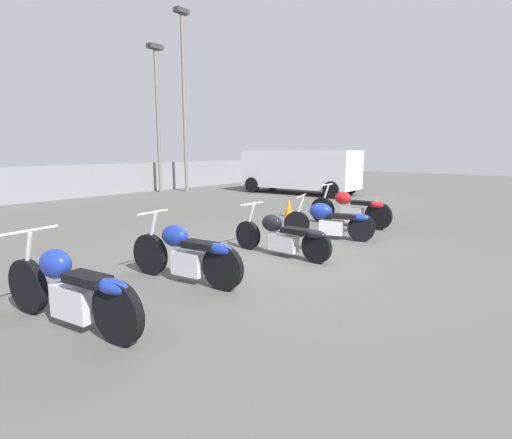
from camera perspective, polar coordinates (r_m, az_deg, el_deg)
name	(u,v)px	position (r m, az deg, el deg)	size (l,w,h in m)	color
ground_plane	(276,257)	(7.35, 2.82, -5.39)	(60.00, 60.00, 0.00)	#514F4C
fence_back	(13,186)	(16.89, -31.39, 4.15)	(40.00, 0.04, 1.34)	gray
light_pole_left	(157,105)	(19.34, -13.92, 15.54)	(0.70, 0.35, 6.55)	slate
light_pole_right	(184,88)	(19.51, -10.29, 18.04)	(0.70, 0.35, 8.12)	slate
motorcycle_slot_0	(71,290)	(4.84, -24.95, -9.08)	(0.75, 2.22, 1.03)	black
motorcycle_slot_1	(186,254)	(5.97, -9.94, -4.81)	(0.62, 2.04, 1.01)	black
motorcycle_slot_2	(283,236)	(7.34, 3.81, -2.32)	(0.64, 2.13, 0.93)	black
motorcycle_slot_3	(330,220)	(8.88, 10.47, -0.12)	(0.89, 1.94, 0.94)	black
motorcycle_slot_4	(351,209)	(10.49, 13.40, 1.46)	(0.63, 2.23, 1.05)	black
parked_van	(300,170)	(18.06, 6.25, 7.11)	(2.18, 5.26, 1.92)	silver
traffic_cone_near	(289,208)	(11.76, 4.70, 1.71)	(0.27, 0.27, 0.54)	orange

